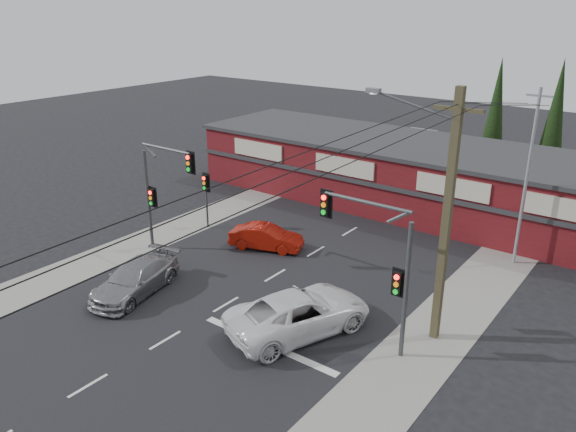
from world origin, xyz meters
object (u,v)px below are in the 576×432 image
Objects in this scene: utility_pole at (444,211)px; shop_building at (388,170)px; silver_suv at (135,279)px; white_suv at (299,312)px; red_sedan at (266,237)px.

shop_building is at bearing 123.76° from utility_pole.
shop_building reaches higher than silver_suv.
silver_suv is (-7.94, -1.97, -0.12)m from white_suv.
utility_pole is (9.36, -14.00, 3.26)m from shop_building.
silver_suv is 14.16m from utility_pole.
utility_pole is (12.45, 4.87, 4.67)m from silver_suv.
white_suv is 0.61× the size of utility_pole.
utility_pole is at bearing -126.00° from white_suv.
shop_building reaches higher than white_suv.
white_suv is 0.22× the size of shop_building.
shop_building is 2.73× the size of utility_pole.
utility_pole reaches higher than white_suv.
utility_pole reaches higher than silver_suv.
white_suv is at bearing -73.97° from shop_building.
utility_pole reaches higher than red_sedan.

